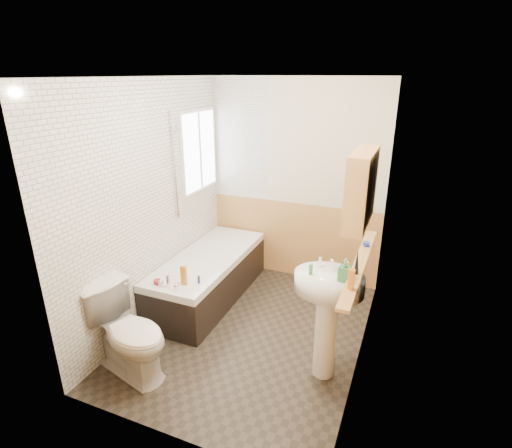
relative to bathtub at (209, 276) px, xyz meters
The scene contains 26 objects.
floor 0.90m from the bathtub, 31.82° to the right, with size 2.80×2.80×0.00m, color black.
ceiling 2.38m from the bathtub, 31.82° to the right, with size 2.80×2.80×0.00m, color white.
wall_back 1.54m from the bathtub, 52.66° to the left, with size 2.20×0.02×2.50m, color beige.
wall_front 2.22m from the bathtub, 68.60° to the right, with size 2.20×0.02×2.50m, color beige.
wall_left 1.13m from the bathtub, 129.99° to the right, with size 0.02×2.80×2.50m, color beige.
wall_right 2.13m from the bathtub, 13.83° to the right, with size 0.02×2.80×2.50m, color beige.
wainscot_right 1.89m from the bathtub, 13.99° to the right, with size 0.01×2.80×1.00m, color tan.
wainscot_front 1.99m from the bathtub, 68.37° to the right, with size 2.20×0.01×1.00m, color tan.
wainscot_back 1.21m from the bathtub, 52.02° to the left, with size 2.20×0.01×1.00m, color tan.
tile_cladding_left 1.13m from the bathtub, 128.32° to the right, with size 0.01×2.80×2.50m, color white.
tile_return_back 1.74m from the bathtub, 89.69° to the left, with size 0.75×0.01×1.50m, color white.
window 1.49m from the bathtub, 123.80° to the left, with size 0.03×0.79×0.99m.
bathtub is the anchor object (origin of this frame).
shower_riser 1.44m from the bathtub, 167.81° to the right, with size 0.10×0.08×1.19m.
toilet 1.39m from the bathtub, 91.24° to the right, with size 0.46×0.82×0.81m, color white.
sink 1.80m from the bathtub, 25.99° to the right, with size 0.58×0.47×1.12m.
pine_shelf 1.98m from the bathtub, 16.20° to the right, with size 0.10×1.55×0.03m, color tan.
medicine_cabinet 2.36m from the bathtub, 21.61° to the right, with size 0.16×0.63×0.57m.
foam_can 2.19m from the bathtub, 29.12° to the right, with size 0.05×0.05×0.16m, color orange.
green_bottle 2.09m from the bathtub, 22.35° to the right, with size 0.04×0.04×0.21m, color black.
black_jar 1.93m from the bathtub, ahead, with size 0.06×0.06×0.04m, color #19339E.
soap_bottle 2.03m from the bathtub, 25.93° to the right, with size 0.08×0.19×0.09m, color #388447.
clear_bottle 1.81m from the bathtub, 29.98° to the right, with size 0.03×0.03×0.09m, color #388447.
blue_gel 0.78m from the bathtub, 81.00° to the right, with size 0.06×0.04×0.20m, color orange.
cream_jar 0.83m from the bathtub, 101.31° to the right, with size 0.07×0.07×0.04m, color maroon.
orange_bottle 0.71m from the bathtub, 69.09° to the right, with size 0.03×0.03×0.08m, color navy.
Camera 1 is at (1.38, -3.21, 2.53)m, focal length 28.00 mm.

